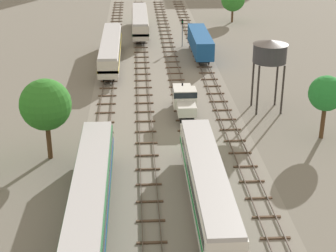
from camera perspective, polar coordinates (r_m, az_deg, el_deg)
name	(u,v)px	position (r m, az deg, el deg)	size (l,w,h in m)	color
ground_plane	(160,86)	(75.31, -0.80, 4.18)	(480.00, 480.00, 0.00)	slate
ballast_bed	(160,86)	(75.31, -0.80, 4.19)	(18.37, 176.00, 0.01)	gray
track_far_left	(109,84)	(76.24, -6.26, 4.40)	(2.40, 126.00, 0.29)	#47382D
track_left	(143,84)	(76.14, -2.65, 4.49)	(2.40, 126.00, 0.29)	#47382D
track_centre_left	(177,83)	(76.35, 0.96, 4.56)	(2.40, 126.00, 0.29)	#47382D
track_centre	(211,82)	(76.85, 4.54, 4.62)	(2.40, 126.00, 0.29)	#47382D
passenger_coach_far_left_nearest	(91,192)	(44.33, -8.14, -6.85)	(2.96, 22.00, 3.80)	#286638
diesel_railcar_centre_left_near	(207,183)	(45.29, 4.17, -5.97)	(2.96, 20.50, 3.80)	white
shunter_loco_centre_left_mid	(184,99)	(65.05, 1.74, 2.90)	(2.74, 8.46, 3.10)	white
passenger_coach_far_left_midfar	(111,48)	(85.07, -6.06, 8.16)	(2.96, 22.00, 3.80)	beige
freight_boxcar_centre_far	(200,42)	(89.15, 3.41, 8.85)	(2.87, 14.00, 3.60)	#194C8C
diesel_railcar_left_farther	(140,20)	(103.91, -2.97, 11.03)	(2.96, 20.50, 3.80)	beige
water_tower	(270,52)	(65.94, 10.68, 7.66)	(4.20, 4.20, 8.80)	#2D2826
signal_post_nearest	(182,29)	(94.65, 1.52, 10.17)	(0.28, 0.47, 4.91)	gray
lineside_tree_0	(326,94)	(59.88, 16.31, 3.28)	(3.81, 3.81, 7.08)	#4C331E
lineside_tree_1	(46,105)	(54.00, -12.76, 2.19)	(5.09, 5.09, 8.33)	#4C331E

